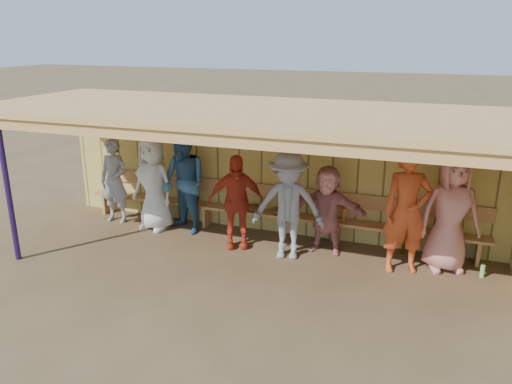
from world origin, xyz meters
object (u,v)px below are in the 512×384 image
player_a (115,181)px  player_f (327,210)px  player_b (153,184)px  player_g (407,211)px  player_h (450,213)px  player_d (236,202)px  player_c (184,183)px  bench (270,207)px  player_e (288,206)px

player_a → player_f: 4.24m
player_b → player_g: (4.62, -0.22, 0.10)m
player_a → player_h: player_h is taller
player_d → player_f: size_ratio=1.09×
player_b → player_d: 1.81m
player_c → bench: 1.66m
player_h → bench: size_ratio=0.25×
player_e → bench: (-0.60, 0.87, -0.39)m
player_b → player_f: (3.32, 0.07, -0.13)m
player_c → player_g: player_g is taller
player_f → player_h: (1.94, 0.00, 0.18)m
player_b → player_g: player_g is taller
player_b → player_d: size_ratio=1.08×
player_b → player_a: bearing=-175.0°
player_g → player_h: 0.70m
player_c → player_f: bearing=24.0°
player_b → bench: (2.16, 0.50, -0.37)m
player_b → player_c: (0.62, 0.08, 0.07)m
player_g → player_d: bearing=161.6°
player_e → player_f: (0.55, 0.44, -0.15)m
player_f → bench: size_ratio=0.20×
player_a → player_e: player_e is taller
player_c → player_h: (4.64, -0.00, -0.02)m
player_e → player_g: bearing=-5.0°
player_f → player_h: player_h is taller
player_e → player_f: bearing=28.9°
player_b → player_c: bearing=16.6°
player_d → player_h: player_h is taller
player_c → player_d: size_ratio=1.16×
player_b → player_g: bearing=6.9°
player_b → player_f: 3.32m
player_c → player_g: (4.00, -0.29, 0.03)m
player_d → player_e: bearing=-30.3°
player_b → player_h: (5.26, 0.07, 0.05)m
player_d → player_g: (2.83, 0.04, 0.16)m
player_e → player_g: player_g is taller
player_h → bench: player_h is taller
player_b → player_h: 5.26m
player_g → bench: 2.60m
player_d → player_f: 1.56m
player_h → player_g: bearing=-174.8°
player_b → player_f: player_b is taller
player_b → player_f: size_ratio=1.17×
player_a → player_h: (6.19, -0.00, 0.11)m
player_c → player_f: (2.70, -0.01, -0.20)m
player_b → player_e: size_ratio=0.98×
player_d → player_e: 0.99m
player_g → player_b: bearing=158.1°
player_c → player_d: bearing=8.3°
player_c → player_e: player_c is taller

